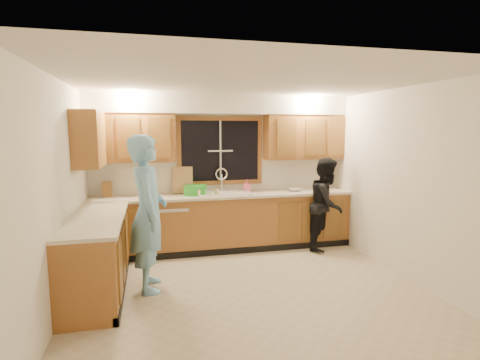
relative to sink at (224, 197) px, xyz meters
name	(u,v)px	position (x,y,z in m)	size (l,w,h in m)	color
floor	(249,288)	(0.00, -1.60, -0.86)	(4.20, 4.20, 0.00)	#C6B498
ceiling	(250,81)	(0.00, -1.60, 1.64)	(4.20, 4.20, 0.00)	white
wall_back	(220,172)	(0.00, 0.30, 0.39)	(4.20, 4.20, 0.00)	white
wall_left	(59,196)	(-2.10, -1.60, 0.39)	(3.80, 3.80, 0.00)	white
wall_right	(402,183)	(2.10, -1.60, 0.39)	(3.80, 3.80, 0.00)	white
base_cabinets_back	(224,223)	(0.00, 0.00, -0.42)	(4.20, 0.60, 0.88)	#9E632D
base_cabinets_left	(97,256)	(-1.80, -1.25, -0.42)	(0.60, 1.90, 0.88)	#9E632D
countertop_back	(224,195)	(0.00, -0.02, 0.04)	(4.20, 0.63, 0.04)	beige
countertop_left	(96,219)	(-1.79, -1.25, 0.04)	(0.63, 1.90, 0.04)	beige
upper_cabinets_left	(131,138)	(-1.43, 0.13, 0.96)	(1.35, 0.33, 0.75)	#9E632D
upper_cabinets_right	(304,137)	(1.43, 0.13, 0.96)	(1.35, 0.33, 0.75)	#9E632D
upper_cabinets_return	(89,139)	(-1.94, -0.48, 0.96)	(0.33, 0.90, 0.75)	#9E632D
soffit	(222,105)	(0.00, 0.12, 1.49)	(4.20, 0.35, 0.30)	white
window_frame	(220,151)	(0.00, 0.29, 0.74)	(1.44, 0.03, 1.14)	black
sink	(224,197)	(0.00, 0.00, 0.00)	(0.86, 0.52, 0.57)	white
dishwasher	(171,228)	(-0.85, -0.01, -0.45)	(0.60, 0.56, 0.82)	white
stove	(90,273)	(-1.80, -1.82, -0.41)	(0.58, 0.75, 0.90)	white
man	(148,213)	(-1.19, -1.32, 0.08)	(0.69, 0.45, 1.89)	#7EC2EE
woman	(327,204)	(1.63, -0.39, -0.11)	(0.73, 0.57, 1.50)	black
knife_block	(107,189)	(-1.80, 0.12, 0.17)	(0.13, 0.11, 0.24)	brown
cutting_board	(183,180)	(-0.64, 0.22, 0.27)	(0.33, 0.02, 0.44)	tan
dish_crate	(195,190)	(-0.46, 0.01, 0.13)	(0.33, 0.31, 0.16)	green
soap_bottle	(247,186)	(0.41, 0.10, 0.16)	(0.09, 0.09, 0.21)	#FB5F8E
bowl	(295,190)	(1.22, -0.03, 0.08)	(0.20, 0.20, 0.05)	silver
can_left	(199,193)	(-0.42, -0.14, 0.11)	(0.06, 0.06, 0.11)	beige
can_right	(217,192)	(-0.16, -0.21, 0.12)	(0.07, 0.07, 0.13)	beige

